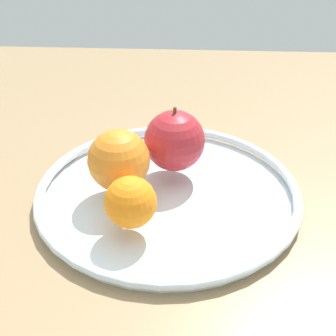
{
  "coord_description": "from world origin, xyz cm",
  "views": [
    {
      "loc": [
        53.04,
        2.77,
        39.2
      ],
      "look_at": [
        0.0,
        0.0,
        4.8
      ],
      "focal_mm": 54.07,
      "sensor_mm": 36.0,
      "label": 1
    }
  ],
  "objects_px": {
    "fruit_bowl": "(168,193)",
    "apple": "(175,141)",
    "orange_center": "(130,202)",
    "orange_front_right": "(119,159)"
  },
  "relations": [
    {
      "from": "orange_center",
      "to": "fruit_bowl",
      "type": "bearing_deg",
      "value": 152.4
    },
    {
      "from": "fruit_bowl",
      "to": "apple",
      "type": "height_order",
      "value": "apple"
    },
    {
      "from": "fruit_bowl",
      "to": "orange_front_right",
      "type": "relative_size",
      "value": 4.34
    },
    {
      "from": "fruit_bowl",
      "to": "orange_center",
      "type": "relative_size",
      "value": 5.65
    },
    {
      "from": "apple",
      "to": "orange_front_right",
      "type": "distance_m",
      "value": 0.08
    },
    {
      "from": "apple",
      "to": "orange_center",
      "type": "height_order",
      "value": "apple"
    },
    {
      "from": "fruit_bowl",
      "to": "apple",
      "type": "xyz_separation_m",
      "value": [
        -0.05,
        0.01,
        0.05
      ]
    },
    {
      "from": "fruit_bowl",
      "to": "apple",
      "type": "distance_m",
      "value": 0.07
    },
    {
      "from": "orange_center",
      "to": "orange_front_right",
      "type": "distance_m",
      "value": 0.08
    },
    {
      "from": "fruit_bowl",
      "to": "orange_front_right",
      "type": "bearing_deg",
      "value": -92.95
    }
  ]
}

